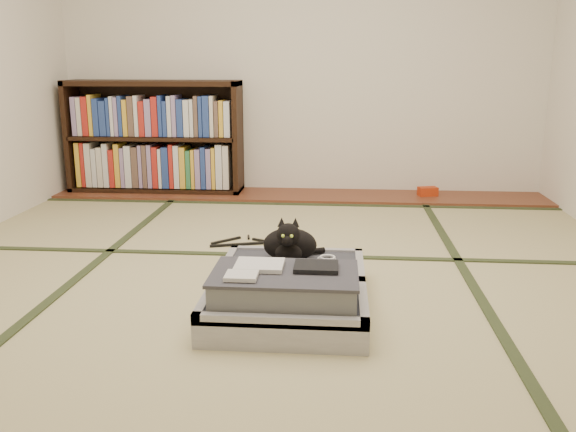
{
  "coord_description": "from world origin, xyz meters",
  "views": [
    {
      "loc": [
        0.32,
        -2.91,
        1.08
      ],
      "look_at": [
        0.05,
        0.35,
        0.25
      ],
      "focal_mm": 38.0,
      "sensor_mm": 36.0,
      "label": 1
    }
  ],
  "objects": [
    {
      "name": "floor",
      "position": [
        0.0,
        0.0,
        0.0
      ],
      "size": [
        4.5,
        4.5,
        0.0
      ],
      "primitive_type": "plane",
      "color": "tan",
      "rests_on": "ground"
    },
    {
      "name": "hanger",
      "position": [
        -0.23,
        0.63,
        0.01
      ],
      "size": [
        0.44,
        0.26,
        0.01
      ],
      "color": "black",
      "rests_on": "floor"
    },
    {
      "name": "cable_coil",
      "position": [
        0.28,
        -0.05,
        0.14
      ],
      "size": [
        0.09,
        0.09,
        0.02
      ],
      "color": "white",
      "rests_on": "suitcase"
    },
    {
      "name": "cat",
      "position": [
        0.1,
        -0.09,
        0.22
      ],
      "size": [
        0.3,
        0.3,
        0.24
      ],
      "color": "black",
      "rests_on": "suitcase"
    },
    {
      "name": "bookcase",
      "position": [
        -1.21,
        2.07,
        0.45
      ],
      "size": [
        1.44,
        0.33,
        0.93
      ],
      "color": "black",
      "rests_on": "wood_strip"
    },
    {
      "name": "wood_strip",
      "position": [
        0.0,
        2.0,
        0.01
      ],
      "size": [
        4.0,
        0.5,
        0.02
      ],
      "primitive_type": "cube",
      "color": "brown",
      "rests_on": "ground"
    },
    {
      "name": "tatami_borders",
      "position": [
        0.0,
        0.49,
        0.0
      ],
      "size": [
        4.0,
        4.5,
        0.01
      ],
      "color": "#2D381E",
      "rests_on": "ground"
    },
    {
      "name": "suitcase",
      "position": [
        0.11,
        -0.38,
        0.09
      ],
      "size": [
        0.68,
        0.91,
        0.27
      ],
      "color": "#A8A8AD",
      "rests_on": "floor"
    },
    {
      "name": "red_item",
      "position": [
        1.05,
        2.03,
        0.06
      ],
      "size": [
        0.17,
        0.13,
        0.07
      ],
      "primitive_type": "cube",
      "rotation": [
        0.0,
        0.0,
        0.27
      ],
      "color": "#B02E0E",
      "rests_on": "wood_strip"
    }
  ]
}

